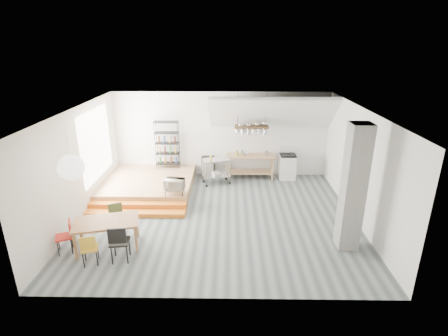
{
  "coord_description": "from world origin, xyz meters",
  "views": [
    {
      "loc": [
        0.31,
        -9.26,
        4.96
      ],
      "look_at": [
        0.15,
        0.8,
        1.26
      ],
      "focal_mm": 28.0,
      "sensor_mm": 36.0,
      "label": 1
    }
  ],
  "objects_px": {
    "dining_table": "(106,224)",
    "mini_fridge": "(208,167)",
    "rolling_cart": "(216,168)",
    "stove": "(287,166)"
  },
  "relations": [
    {
      "from": "rolling_cart",
      "to": "mini_fridge",
      "type": "relative_size",
      "value": 1.33
    },
    {
      "from": "stove",
      "to": "dining_table",
      "type": "distance_m",
      "value": 7.11
    },
    {
      "from": "dining_table",
      "to": "rolling_cart",
      "type": "xyz_separation_m",
      "value": [
        2.59,
        4.23,
        -0.06
      ]
    },
    {
      "from": "mini_fridge",
      "to": "stove",
      "type": "bearing_deg",
      "value": -0.84
    },
    {
      "from": "mini_fridge",
      "to": "rolling_cart",
      "type": "bearing_deg",
      "value": -60.61
    },
    {
      "from": "dining_table",
      "to": "mini_fridge",
      "type": "distance_m",
      "value": 5.35
    },
    {
      "from": "dining_table",
      "to": "rolling_cart",
      "type": "relative_size",
      "value": 1.63
    },
    {
      "from": "dining_table",
      "to": "mini_fridge",
      "type": "relative_size",
      "value": 2.16
    },
    {
      "from": "stove",
      "to": "rolling_cart",
      "type": "height_order",
      "value": "stove"
    },
    {
      "from": "rolling_cart",
      "to": "mini_fridge",
      "type": "distance_m",
      "value": 0.74
    }
  ]
}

